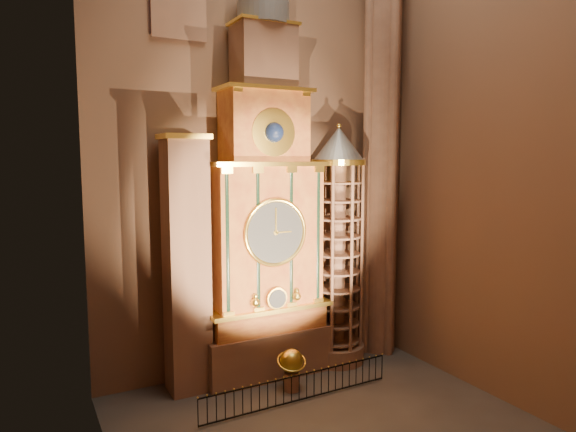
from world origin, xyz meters
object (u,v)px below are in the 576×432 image
iron_railing (299,388)px  portrait_tower (187,264)px  astronomical_clock (265,221)px  stair_turret (338,248)px  celestial_globe (292,366)px

iron_railing → portrait_tower: bearing=138.1°
astronomical_clock → iron_railing: astronomical_clock is taller
stair_turret → iron_railing: bearing=-142.0°
portrait_tower → stair_turret: (6.90, -0.28, 0.12)m
astronomical_clock → portrait_tower: 3.73m
celestial_globe → iron_railing: celestial_globe is taller
portrait_tower → astronomical_clock: bearing=-0.3°
astronomical_clock → celestial_globe: bearing=-84.1°
portrait_tower → celestial_globe: size_ratio=6.01×
astronomical_clock → portrait_tower: size_ratio=1.64×
stair_turret → portrait_tower: bearing=177.7°
astronomical_clock → stair_turret: (3.50, -0.26, -1.41)m
stair_turret → astronomical_clock: bearing=175.7°
astronomical_clock → portrait_tower: astronomical_clock is taller
astronomical_clock → portrait_tower: bearing=179.7°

